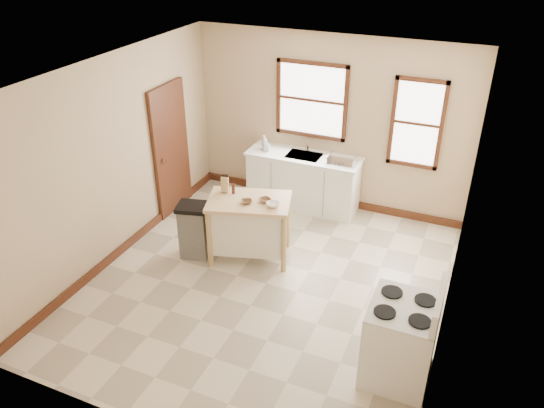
{
  "coord_description": "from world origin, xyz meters",
  "views": [
    {
      "loc": [
        2.3,
        -5.17,
        4.37
      ],
      "look_at": [
        -0.09,
        0.4,
        0.99
      ],
      "focal_mm": 35.0,
      "sensor_mm": 36.0,
      "label": 1
    }
  ],
  "objects_px": {
    "bowl_b": "(265,200)",
    "bowl_c": "(273,205)",
    "soap_bottle_b": "(267,146)",
    "pepper_grinder": "(233,189)",
    "kitchen_island": "(250,229)",
    "soap_bottle_a": "(265,142)",
    "gas_stove": "(401,331)",
    "bowl_a": "(246,202)",
    "knife_block": "(225,185)",
    "trash_bin": "(194,230)",
    "dish_rack": "(342,159)"
  },
  "relations": [
    {
      "from": "knife_block",
      "to": "gas_stove",
      "type": "bearing_deg",
      "value": -49.77
    },
    {
      "from": "bowl_b",
      "to": "gas_stove",
      "type": "distance_m",
      "value": 2.62
    },
    {
      "from": "dish_rack",
      "to": "knife_block",
      "type": "height_order",
      "value": "knife_block"
    },
    {
      "from": "dish_rack",
      "to": "soap_bottle_a",
      "type": "bearing_deg",
      "value": -162.38
    },
    {
      "from": "pepper_grinder",
      "to": "dish_rack",
      "type": "bearing_deg",
      "value": 55.03
    },
    {
      "from": "soap_bottle_a",
      "to": "dish_rack",
      "type": "bearing_deg",
      "value": 17.83
    },
    {
      "from": "bowl_a",
      "to": "bowl_b",
      "type": "bearing_deg",
      "value": 34.01
    },
    {
      "from": "dish_rack",
      "to": "bowl_c",
      "type": "xyz_separation_m",
      "value": [
        -0.45,
        -1.7,
        -0.03
      ]
    },
    {
      "from": "kitchen_island",
      "to": "pepper_grinder",
      "type": "xyz_separation_m",
      "value": [
        -0.28,
        0.09,
        0.53
      ]
    },
    {
      "from": "bowl_a",
      "to": "bowl_c",
      "type": "bearing_deg",
      "value": 8.16
    },
    {
      "from": "knife_block",
      "to": "bowl_b",
      "type": "distance_m",
      "value": 0.64
    },
    {
      "from": "pepper_grinder",
      "to": "bowl_c",
      "type": "height_order",
      "value": "pepper_grinder"
    },
    {
      "from": "kitchen_island",
      "to": "knife_block",
      "type": "height_order",
      "value": "knife_block"
    },
    {
      "from": "knife_block",
      "to": "gas_stove",
      "type": "height_order",
      "value": "gas_stove"
    },
    {
      "from": "bowl_a",
      "to": "bowl_c",
      "type": "relative_size",
      "value": 0.87
    },
    {
      "from": "bowl_a",
      "to": "gas_stove",
      "type": "xyz_separation_m",
      "value": [
        2.37,
        -1.3,
        -0.34
      ]
    },
    {
      "from": "soap_bottle_b",
      "to": "gas_stove",
      "type": "distance_m",
      "value": 4.14
    },
    {
      "from": "kitchen_island",
      "to": "bowl_c",
      "type": "height_order",
      "value": "bowl_c"
    },
    {
      "from": "soap_bottle_b",
      "to": "kitchen_island",
      "type": "relative_size",
      "value": 0.16
    },
    {
      "from": "knife_block",
      "to": "gas_stove",
      "type": "relative_size",
      "value": 0.17
    },
    {
      "from": "soap_bottle_b",
      "to": "bowl_a",
      "type": "bearing_deg",
      "value": -88.98
    },
    {
      "from": "knife_block",
      "to": "trash_bin",
      "type": "height_order",
      "value": "knife_block"
    },
    {
      "from": "bowl_b",
      "to": "trash_bin",
      "type": "height_order",
      "value": "bowl_b"
    },
    {
      "from": "pepper_grinder",
      "to": "trash_bin",
      "type": "xyz_separation_m",
      "value": [
        -0.45,
        -0.37,
        -0.58
      ]
    },
    {
      "from": "pepper_grinder",
      "to": "bowl_a",
      "type": "height_order",
      "value": "pepper_grinder"
    },
    {
      "from": "soap_bottle_b",
      "to": "dish_rack",
      "type": "relative_size",
      "value": 0.41
    },
    {
      "from": "dish_rack",
      "to": "bowl_b",
      "type": "distance_m",
      "value": 1.72
    },
    {
      "from": "soap_bottle_b",
      "to": "bowl_b",
      "type": "xyz_separation_m",
      "value": [
        0.66,
        -1.56,
        -0.08
      ]
    },
    {
      "from": "soap_bottle_b",
      "to": "soap_bottle_a",
      "type": "bearing_deg",
      "value": 121.85
    },
    {
      "from": "knife_block",
      "to": "trash_bin",
      "type": "distance_m",
      "value": 0.78
    },
    {
      "from": "soap_bottle_a",
      "to": "bowl_a",
      "type": "height_order",
      "value": "soap_bottle_a"
    },
    {
      "from": "knife_block",
      "to": "trash_bin",
      "type": "bearing_deg",
      "value": -152.08
    },
    {
      "from": "bowl_c",
      "to": "gas_stove",
      "type": "bearing_deg",
      "value": -34.0
    },
    {
      "from": "knife_block",
      "to": "bowl_b",
      "type": "xyz_separation_m",
      "value": [
        0.63,
        -0.04,
        -0.08
      ]
    },
    {
      "from": "kitchen_island",
      "to": "bowl_a",
      "type": "height_order",
      "value": "bowl_a"
    },
    {
      "from": "soap_bottle_b",
      "to": "gas_stove",
      "type": "xyz_separation_m",
      "value": [
        2.82,
        -3.0,
        -0.42
      ]
    },
    {
      "from": "soap_bottle_a",
      "to": "pepper_grinder",
      "type": "bearing_deg",
      "value": -63.39
    },
    {
      "from": "soap_bottle_a",
      "to": "knife_block",
      "type": "xyz_separation_m",
      "value": [
        0.09,
        -1.58,
        -0.03
      ]
    },
    {
      "from": "dish_rack",
      "to": "bowl_c",
      "type": "relative_size",
      "value": 2.46
    },
    {
      "from": "bowl_b",
      "to": "gas_stove",
      "type": "xyz_separation_m",
      "value": [
        2.16,
        -1.44,
        -0.34
      ]
    },
    {
      "from": "dish_rack",
      "to": "bowl_c",
      "type": "bearing_deg",
      "value": -86.55
    },
    {
      "from": "soap_bottle_b",
      "to": "pepper_grinder",
      "type": "xyz_separation_m",
      "value": [
        0.16,
        -1.52,
        -0.02
      ]
    },
    {
      "from": "soap_bottle_a",
      "to": "gas_stove",
      "type": "height_order",
      "value": "gas_stove"
    },
    {
      "from": "bowl_b",
      "to": "bowl_c",
      "type": "bearing_deg",
      "value": -29.59
    },
    {
      "from": "kitchen_island",
      "to": "gas_stove",
      "type": "distance_m",
      "value": 2.76
    },
    {
      "from": "soap_bottle_b",
      "to": "knife_block",
      "type": "height_order",
      "value": "knife_block"
    },
    {
      "from": "soap_bottle_b",
      "to": "trash_bin",
      "type": "height_order",
      "value": "soap_bottle_b"
    },
    {
      "from": "soap_bottle_a",
      "to": "gas_stove",
      "type": "distance_m",
      "value": 4.23
    },
    {
      "from": "soap_bottle_b",
      "to": "pepper_grinder",
      "type": "distance_m",
      "value": 1.53
    },
    {
      "from": "dish_rack",
      "to": "trash_bin",
      "type": "bearing_deg",
      "value": -110.37
    }
  ]
}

